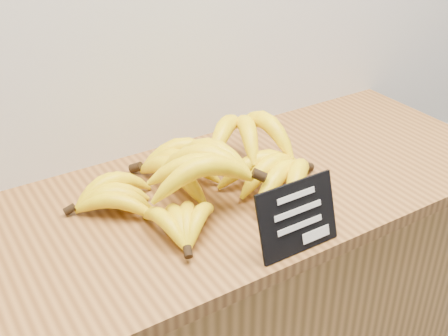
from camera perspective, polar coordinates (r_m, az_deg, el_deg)
counter_top at (r=1.19m, az=-1.27°, el=-3.33°), size 1.41×0.54×0.03m
chalkboard_sign at (r=1.02m, az=7.51°, el=-4.98°), size 0.16×0.05×0.13m
banana_pile at (r=1.16m, az=-0.96°, el=-0.25°), size 0.55×0.39×0.13m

